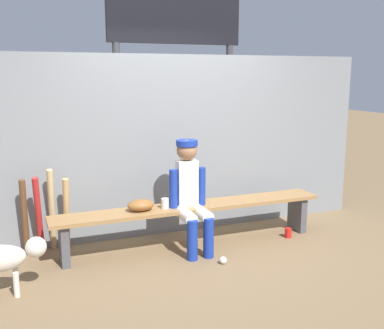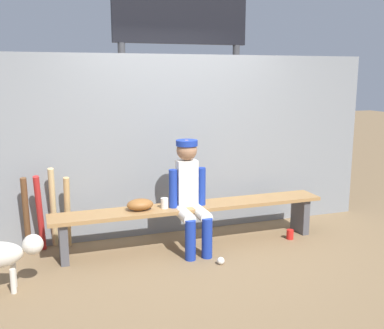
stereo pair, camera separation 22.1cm
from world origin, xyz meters
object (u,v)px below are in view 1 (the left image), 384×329
object	(u,v)px
player_seated	(191,192)
bat_wood_tan	(66,214)
bat_aluminum_red	(39,216)
bat_wood_natural	(52,210)
cup_on_bench	(165,203)
baseball_glove	(141,205)
cup_on_ground	(288,233)
dog	(1,259)
dugout_bench	(192,213)
baseball	(223,260)
scoreboard	(179,33)
bat_wood_dark	(25,218)

from	to	relation	value
player_seated	bat_wood_tan	size ratio (longest dim) A/B	1.46
bat_wood_tan	bat_aluminum_red	size ratio (longest dim) A/B	0.94
bat_wood_natural	cup_on_bench	size ratio (longest dim) A/B	8.26
bat_wood_natural	baseball_glove	bearing A→B (deg)	-25.76
cup_on_ground	dog	size ratio (longest dim) A/B	0.13
dugout_bench	cup_on_ground	bearing A→B (deg)	-9.47
player_seated	baseball	bearing A→B (deg)	-71.74
baseball_glove	baseball	xyz separation A→B (m)	(0.67, -0.59, -0.48)
player_seated	scoreboard	bearing A→B (deg)	73.19
bat_wood_tan	bat_aluminum_red	distance (m)	0.28
bat_wood_tan	scoreboard	xyz separation A→B (m)	(1.78, 1.33, 2.01)
bat_wood_tan	bat_wood_natural	size ratio (longest dim) A/B	0.89
cup_on_ground	bat_wood_dark	bearing A→B (deg)	169.35
bat_wood_dark	dog	world-z (taller)	bat_wood_dark
bat_wood_tan	bat_wood_dark	world-z (taller)	bat_wood_dark
player_seated	baseball	size ratio (longest dim) A/B	15.94
bat_wood_natural	baseball	xyz separation A→B (m)	(1.53, -1.00, -0.42)
bat_wood_dark	scoreboard	xyz separation A→B (m)	(2.19, 1.34, 2.00)
bat_aluminum_red	cup_on_bench	bearing A→B (deg)	-15.40
bat_wood_tan	dugout_bench	bearing A→B (deg)	-15.18
bat_wood_tan	bat_wood_natural	bearing A→B (deg)	155.83
baseball_glove	dugout_bench	bearing A→B (deg)	0.00
cup_on_ground	scoreboard	xyz separation A→B (m)	(-0.64, 1.87, 2.36)
player_seated	bat_wood_natural	distance (m)	1.48
bat_aluminum_red	cup_on_bench	world-z (taller)	bat_aluminum_red
bat_wood_tan	cup_on_bench	distance (m)	1.05
bat_aluminum_red	bat_wood_dark	bearing A→B (deg)	173.90
bat_wood_dark	cup_on_ground	distance (m)	2.91
bat_wood_dark	baseball	world-z (taller)	bat_wood_dark
bat_wood_natural	cup_on_ground	distance (m)	2.66
bat_aluminum_red	dog	distance (m)	0.91
bat_wood_tan	scoreboard	distance (m)	2.99
scoreboard	cup_on_bench	bearing A→B (deg)	-115.17
baseball_glove	scoreboard	xyz separation A→B (m)	(1.06, 1.68, 1.89)
baseball_glove	scoreboard	bearing A→B (deg)	57.81
baseball	bat_wood_natural	bearing A→B (deg)	146.79
dugout_bench	bat_wood_tan	distance (m)	1.34
baseball	bat_wood_dark	bearing A→B (deg)	152.66
bat_wood_dark	dog	xyz separation A→B (m)	(-0.22, -0.85, -0.08)
cup_on_ground	dog	world-z (taller)	dog
baseball_glove	bat_wood_natural	xyz separation A→B (m)	(-0.86, 0.41, -0.07)
cup_on_ground	cup_on_bench	size ratio (longest dim) A/B	1.00
dog	bat_aluminum_red	bearing A→B (deg)	66.80
dugout_bench	baseball	distance (m)	0.68
bat_wood_natural	cup_on_ground	world-z (taller)	bat_wood_natural
player_seated	bat_aluminum_red	size ratio (longest dim) A/B	1.38
bat_aluminum_red	cup_on_bench	distance (m)	1.31
cup_on_bench	baseball_glove	bearing A→B (deg)	176.49
bat_wood_dark	baseball	xyz separation A→B (m)	(1.81, -0.93, -0.38)
bat_wood_tan	cup_on_ground	distance (m)	2.50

